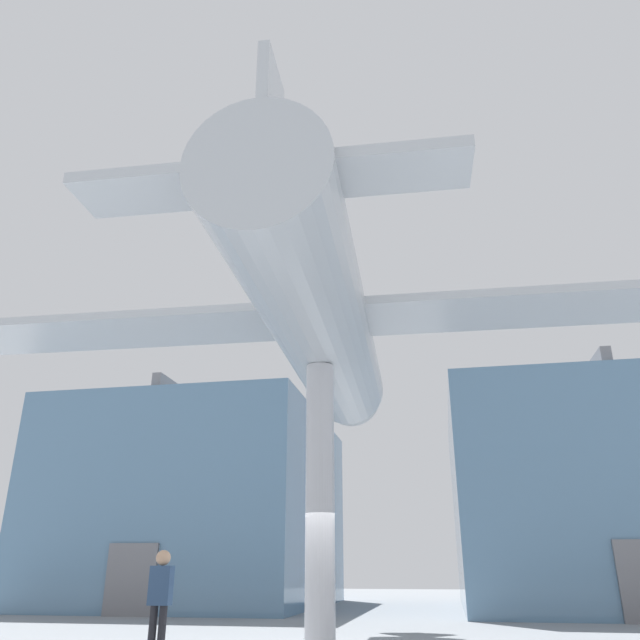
{
  "coord_description": "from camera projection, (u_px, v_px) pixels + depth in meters",
  "views": [
    {
      "loc": [
        2.42,
        -12.57,
        1.49
      ],
      "look_at": [
        0.0,
        0.0,
        6.6
      ],
      "focal_mm": 35.0,
      "sensor_mm": 36.0,
      "label": 1
    }
  ],
  "objects": [
    {
      "name": "glass_pavilion_right",
      "position": [
        591.0,
        501.0,
        24.98
      ],
      "size": [
        10.66,
        12.61,
        8.55
      ],
      "color": "slate",
      "rests_on": "ground_plane"
    },
    {
      "name": "glass_pavilion_left",
      "position": [
        204.0,
        508.0,
        27.86
      ],
      "size": [
        10.66,
        12.61,
        8.55
      ],
      "color": "slate",
      "rests_on": "ground_plane"
    },
    {
      "name": "suspended_airplane",
      "position": [
        322.0,
        323.0,
        14.0
      ],
      "size": [
        18.3,
        13.23,
        3.36
      ],
      "rotation": [
        0.0,
        0.0,
        0.04
      ],
      "color": "#B2B7BC",
      "rests_on": "support_pylon_central"
    },
    {
      "name": "visitor_person",
      "position": [
        160.0,
        594.0,
        11.32
      ],
      "size": [
        0.4,
        0.27,
        1.81
      ],
      "rotation": [
        0.0,
        0.0,
        3.15
      ],
      "color": "#232328",
      "rests_on": "ground_plane"
    },
    {
      "name": "support_pylon_central",
      "position": [
        320.0,
        499.0,
        12.36
      ],
      "size": [
        0.58,
        0.58,
        5.53
      ],
      "color": "#B7B7BC",
      "rests_on": "ground_plane"
    }
  ]
}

